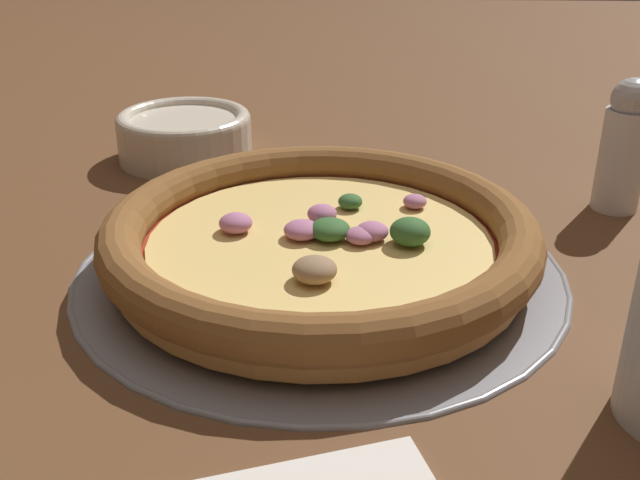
% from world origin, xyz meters
% --- Properties ---
extents(ground_plane, '(3.00, 3.00, 0.00)m').
position_xyz_m(ground_plane, '(0.00, 0.00, 0.00)').
color(ground_plane, brown).
extents(pizza_tray, '(0.38, 0.38, 0.01)m').
position_xyz_m(pizza_tray, '(0.00, 0.00, 0.00)').
color(pizza_tray, gray).
rests_on(pizza_tray, ground_plane).
extents(pizza, '(0.34, 0.34, 0.04)m').
position_xyz_m(pizza, '(-0.00, 0.00, 0.03)').
color(pizza, tan).
rests_on(pizza, pizza_tray).
extents(bowl_near, '(0.14, 0.14, 0.05)m').
position_xyz_m(bowl_near, '(0.16, -0.26, 0.03)').
color(bowl_near, beige).
rests_on(bowl_near, ground_plane).
extents(pepper_shaker, '(0.04, 0.04, 0.12)m').
position_xyz_m(pepper_shaker, '(-0.27, -0.14, 0.06)').
color(pepper_shaker, silver).
rests_on(pepper_shaker, ground_plane).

